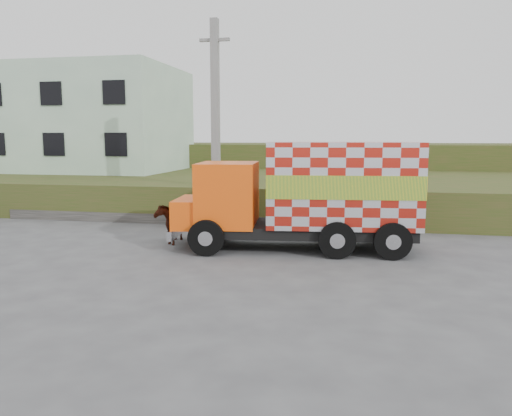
% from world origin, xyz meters
% --- Properties ---
extents(ground, '(120.00, 120.00, 0.00)m').
position_xyz_m(ground, '(0.00, 0.00, 0.00)').
color(ground, '#474749').
rests_on(ground, ground).
extents(embankment, '(40.00, 12.00, 1.50)m').
position_xyz_m(embankment, '(0.00, 10.00, 0.75)').
color(embankment, '#324A18').
rests_on(embankment, ground).
extents(embankment_far, '(40.00, 12.00, 3.00)m').
position_xyz_m(embankment_far, '(0.00, 22.00, 1.50)').
color(embankment_far, '#324A18').
rests_on(embankment_far, ground).
extents(retaining_strip, '(16.00, 0.50, 0.40)m').
position_xyz_m(retaining_strip, '(-2.00, 4.20, 0.20)').
color(retaining_strip, '#595651').
rests_on(retaining_strip, ground).
extents(building, '(10.00, 8.00, 6.00)m').
position_xyz_m(building, '(-11.00, 13.00, 4.50)').
color(building, silver).
rests_on(building, embankment).
extents(utility_pole, '(1.20, 0.30, 8.00)m').
position_xyz_m(utility_pole, '(-1.00, 4.60, 4.08)').
color(utility_pole, gray).
rests_on(utility_pole, ground).
extents(cargo_truck, '(7.66, 3.26, 3.32)m').
position_xyz_m(cargo_truck, '(3.09, 0.59, 1.71)').
color(cargo_truck, black).
rests_on(cargo_truck, ground).
extents(cow, '(0.93, 1.68, 1.36)m').
position_xyz_m(cow, '(-1.50, 0.76, 0.68)').
color(cow, '#321C0C').
rests_on(cow, ground).
extents(pedestrian, '(0.66, 0.54, 1.56)m').
position_xyz_m(pedestrian, '(1.74, 6.87, 2.28)').
color(pedestrian, '#2D2C28').
rests_on(pedestrian, embankment).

